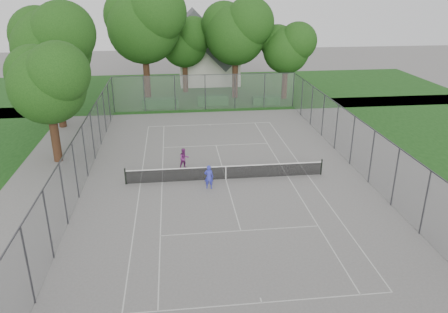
{
  "coord_description": "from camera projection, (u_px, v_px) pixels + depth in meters",
  "views": [
    {
      "loc": [
        -3.14,
        -25.63,
        11.89
      ],
      "look_at": [
        0.0,
        1.0,
        1.2
      ],
      "focal_mm": 35.0,
      "sensor_mm": 36.0,
      "label": 1
    }
  ],
  "objects": [
    {
      "name": "woman_player",
      "position": [
        184.0,
        158.0,
        29.81
      ],
      "size": [
        0.85,
        0.76,
        1.44
      ],
      "primitive_type": "imported",
      "rotation": [
        0.0,
        0.0,
        0.37
      ],
      "color": "#792871",
      "rests_on": "ground"
    },
    {
      "name": "tree_far_left",
      "position": [
        144.0,
        21.0,
        43.87
      ],
      "size": [
        8.41,
        7.68,
        12.1
      ],
      "color": "#311C12",
      "rests_on": "ground"
    },
    {
      "name": "hedge_right",
      "position": [
        266.0,
        100.0,
        45.81
      ],
      "size": [
        2.81,
        1.03,
        0.84
      ],
      "primitive_type": "cube",
      "color": "#174A1A",
      "rests_on": "ground"
    },
    {
      "name": "hedge_left",
      "position": [
        161.0,
        103.0,
        44.66
      ],
      "size": [
        3.69,
        1.11,
        0.92
      ],
      "primitive_type": "cube",
      "color": "#174A1A",
      "rests_on": "ground"
    },
    {
      "name": "perimeter_fence",
      "position": [
        226.0,
        153.0,
        27.71
      ],
      "size": [
        18.08,
        34.08,
        3.52
      ],
      "color": "#38383D",
      "rests_on": "ground"
    },
    {
      "name": "hedge_mid",
      "position": [
        213.0,
        100.0,
        45.45
      ],
      "size": [
        3.18,
        0.91,
        1.0
      ],
      "primitive_type": "cube",
      "color": "#174A1A",
      "rests_on": "ground"
    },
    {
      "name": "ground",
      "position": [
        226.0,
        179.0,
        28.38
      ],
      "size": [
        120.0,
        120.0,
        0.0
      ],
      "primitive_type": "plane",
      "color": "slate",
      "rests_on": "ground"
    },
    {
      "name": "girl_player",
      "position": [
        209.0,
        177.0,
        26.86
      ],
      "size": [
        0.61,
        0.45,
        1.54
      ],
      "primitive_type": "imported",
      "rotation": [
        0.0,
        0.0,
        2.99
      ],
      "color": "#3338C1",
      "rests_on": "ground"
    },
    {
      "name": "grass_far",
      "position": [
        200.0,
        89.0,
        52.37
      ],
      "size": [
        60.0,
        20.0,
        0.0
      ],
      "primitive_type": "cube",
      "color": "#164112",
      "rests_on": "ground"
    },
    {
      "name": "tennis_net",
      "position": [
        226.0,
        172.0,
        28.19
      ],
      "size": [
        12.87,
        0.1,
        1.1
      ],
      "color": "black",
      "rests_on": "ground"
    },
    {
      "name": "court_markings",
      "position": [
        226.0,
        179.0,
        28.38
      ],
      "size": [
        11.03,
        23.83,
        0.01
      ],
      "color": "beige",
      "rests_on": "ground"
    },
    {
      "name": "tree_far_midright",
      "position": [
        236.0,
        29.0,
        45.99
      ],
      "size": [
        7.43,
        6.78,
        10.68
      ],
      "color": "#311C12",
      "rests_on": "ground"
    },
    {
      "name": "house",
      "position": [
        209.0,
        54.0,
        54.38
      ],
      "size": [
        7.3,
        5.65,
        9.08
      ],
      "color": "beige",
      "rests_on": "ground"
    },
    {
      "name": "tree_side_back",
      "position": [
        52.0,
        42.0,
        36.02
      ],
      "size": [
        7.45,
        6.8,
        10.71
      ],
      "color": "#311C12",
      "rests_on": "ground"
    },
    {
      "name": "tree_side_front",
      "position": [
        47.0,
        80.0,
        29.13
      ],
      "size": [
        5.92,
        5.41,
        8.51
      ],
      "color": "#311C12",
      "rests_on": "ground"
    },
    {
      "name": "tree_far_midleft",
      "position": [
        185.0,
        40.0,
        48.96
      ],
      "size": [
        5.96,
        5.44,
        8.56
      ],
      "color": "#311C12",
      "rests_on": "ground"
    },
    {
      "name": "tree_far_right",
      "position": [
        287.0,
        46.0,
        46.21
      ],
      "size": [
        5.73,
        5.23,
        8.23
      ],
      "color": "#311C12",
      "rests_on": "ground"
    }
  ]
}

